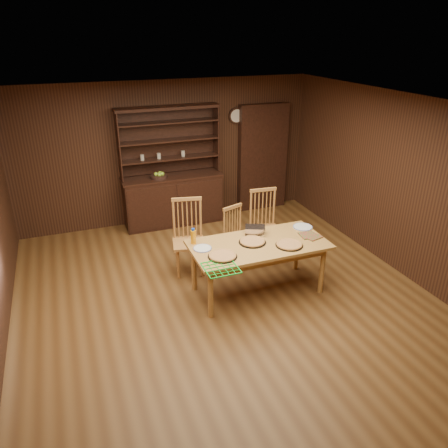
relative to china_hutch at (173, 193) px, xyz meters
name	(u,v)px	position (x,y,z in m)	size (l,w,h in m)	color
floor	(225,298)	(0.00, -2.75, -0.60)	(6.00, 6.00, 0.00)	brown
room_shell	(225,191)	(0.00, -2.75, 0.98)	(6.00, 6.00, 6.00)	white
china_hutch	(173,193)	(0.00, 0.00, 0.00)	(1.84, 0.52, 2.17)	black
doorway	(262,158)	(1.90, 0.15, 0.45)	(1.00, 0.18, 2.10)	black
wall_clock	(236,116)	(1.35, 0.20, 1.30)	(0.30, 0.05, 0.30)	black
dining_table	(258,249)	(0.49, -2.72, 0.07)	(1.85, 0.93, 0.75)	#B88240
chair_left	(188,233)	(-0.23, -1.79, 0.01)	(0.55, 0.54, 1.14)	#AE793B
chair_center	(236,234)	(0.53, -1.84, -0.10)	(0.48, 0.47, 0.94)	#AE793B
chair_right	(264,221)	(1.04, -1.78, 0.00)	(0.50, 0.48, 1.12)	#AE793B
pizza_left	(223,256)	(-0.10, -2.91, 0.17)	(0.38, 0.38, 0.04)	black
pizza_right	(289,244)	(0.85, -2.93, 0.17)	(0.37, 0.37, 0.04)	black
pizza_center	(252,241)	(0.42, -2.67, 0.17)	(0.37, 0.37, 0.04)	black
cooling_rack	(221,268)	(-0.22, -3.17, 0.16)	(0.39, 0.39, 0.02)	green
plate_left	(202,248)	(-0.27, -2.61, 0.16)	(0.24, 0.24, 0.02)	silver
plate_right	(303,227)	(1.31, -2.49, 0.16)	(0.28, 0.28, 0.02)	silver
foil_dish	(255,230)	(0.57, -2.43, 0.21)	(0.28, 0.20, 0.11)	white
juice_bottle	(193,237)	(-0.33, -2.41, 0.26)	(0.07, 0.07, 0.22)	orange
pot_holder_a	(312,236)	(1.27, -2.81, 0.16)	(0.22, 0.22, 0.02)	red
pot_holder_b	(308,235)	(1.24, -2.76, 0.16)	(0.22, 0.22, 0.02)	red
fruit_bowl	(159,176)	(-0.25, -0.07, 0.39)	(0.29, 0.29, 0.12)	black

